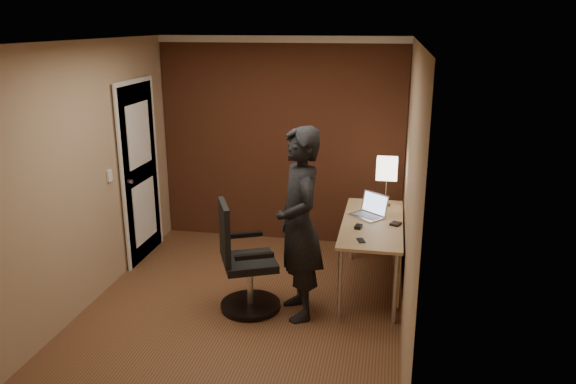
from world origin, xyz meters
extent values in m
plane|color=brown|center=(0.00, 0.00, 0.00)|extent=(4.00, 4.00, 0.00)
plane|color=white|center=(0.00, 0.00, 2.50)|extent=(4.00, 4.00, 0.00)
plane|color=tan|center=(0.00, 2.00, 1.25)|extent=(3.00, 0.00, 3.00)
plane|color=tan|center=(0.00, -2.00, 1.25)|extent=(3.00, 0.00, 3.00)
plane|color=tan|center=(-1.50, 0.00, 1.25)|extent=(0.00, 4.00, 4.00)
plane|color=tan|center=(1.50, 0.00, 1.25)|extent=(0.00, 4.00, 4.00)
cube|color=brown|center=(0.00, 1.97, 1.25)|extent=(2.98, 0.06, 2.50)
cube|color=silver|center=(0.00, 1.96, 2.46)|extent=(3.00, 0.08, 0.08)
cube|color=silver|center=(0.00, -1.96, 2.46)|extent=(3.00, 0.08, 0.08)
cube|color=silver|center=(-1.46, 0.00, 2.46)|extent=(0.08, 4.00, 0.08)
cube|color=silver|center=(1.46, 0.00, 2.46)|extent=(0.08, 4.00, 0.08)
cube|color=silver|center=(-1.48, 1.10, 1.00)|extent=(0.05, 0.82, 2.02)
cube|color=silver|center=(-1.46, 1.10, 1.00)|extent=(0.02, 0.92, 2.12)
cylinder|color=silver|center=(-1.43, 0.77, 1.00)|extent=(0.05, 0.05, 0.05)
cube|color=silver|center=(-1.49, 0.45, 1.15)|extent=(0.02, 0.08, 0.12)
cube|color=tan|center=(1.18, 0.73, 0.71)|extent=(0.60, 1.50, 0.03)
cube|color=tan|center=(1.46, 0.73, 0.43)|extent=(0.02, 1.38, 0.54)
cylinder|color=silver|center=(0.93, 0.04, 0.35)|extent=(0.04, 0.04, 0.70)
cylinder|color=silver|center=(0.93, 1.42, 0.35)|extent=(0.04, 0.04, 0.70)
cylinder|color=silver|center=(1.43, 0.04, 0.35)|extent=(0.04, 0.04, 0.70)
cylinder|color=silver|center=(1.43, 1.42, 0.35)|extent=(0.04, 0.04, 0.70)
cube|color=silver|center=(1.29, 1.26, 0.74)|extent=(0.11, 0.11, 0.01)
cylinder|color=silver|center=(1.29, 1.26, 0.90)|extent=(0.01, 0.01, 0.30)
cube|color=white|center=(1.29, 1.26, 1.16)|extent=(0.22, 0.22, 0.22)
cube|color=silver|center=(1.11, 0.87, 0.74)|extent=(0.40, 0.39, 0.01)
cube|color=silver|center=(1.19, 0.96, 0.85)|extent=(0.29, 0.26, 0.22)
cube|color=#B2CCF2|center=(1.19, 0.95, 0.85)|extent=(0.26, 0.23, 0.19)
cube|color=gray|center=(1.11, 0.86, 0.75)|extent=(0.30, 0.28, 0.00)
cube|color=black|center=(1.05, 0.52, 0.75)|extent=(0.08, 0.11, 0.03)
cube|color=black|center=(1.10, 0.19, 0.73)|extent=(0.09, 0.13, 0.01)
cube|color=black|center=(1.41, 0.68, 0.74)|extent=(0.13, 0.14, 0.02)
cylinder|color=black|center=(0.07, 0.08, 0.04)|extent=(0.58, 0.58, 0.03)
cylinder|color=silver|center=(0.07, 0.08, 0.26)|extent=(0.06, 0.06, 0.43)
cube|color=black|center=(0.07, 0.08, 0.48)|extent=(0.63, 0.63, 0.07)
cube|color=black|center=(-0.13, -0.02, 0.80)|extent=(0.22, 0.42, 0.57)
cube|color=black|center=(-0.04, 0.32, 0.66)|extent=(0.34, 0.19, 0.04)
cube|color=black|center=(0.18, -0.17, 0.66)|extent=(0.34, 0.19, 0.04)
imported|color=black|center=(0.54, 0.08, 0.90)|extent=(0.66, 0.77, 1.79)
camera|label=1|loc=(1.33, -4.63, 2.66)|focal=35.00mm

